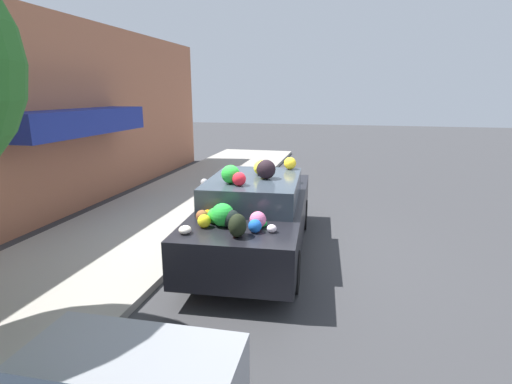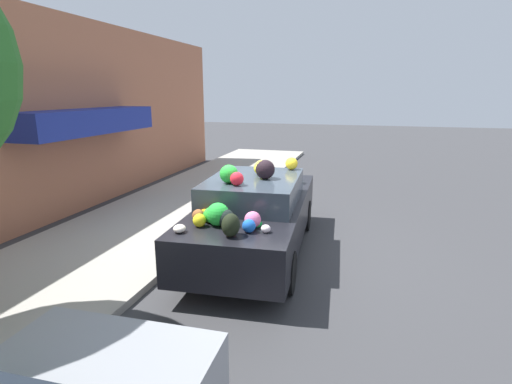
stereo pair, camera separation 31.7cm
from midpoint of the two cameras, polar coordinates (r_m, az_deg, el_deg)
ground_plane at (r=7.35m, az=1.19°, el=-8.50°), size 60.00×60.00×0.00m
sidewalk_curb at (r=8.39m, az=-17.04°, el=-5.82°), size 24.00×3.20×0.12m
building_facade at (r=9.42m, az=-29.20°, el=8.92°), size 18.00×1.20×4.54m
fire_hydrant at (r=9.71m, az=-5.67°, el=-0.07°), size 0.20×0.20×0.70m
art_car at (r=7.04m, az=1.20°, el=-2.91°), size 4.63×2.00×1.74m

